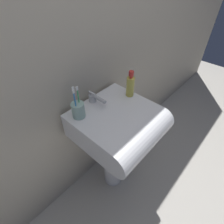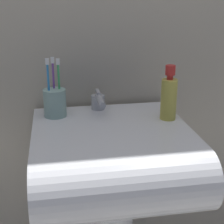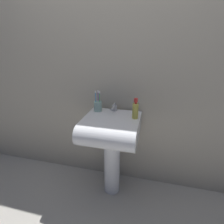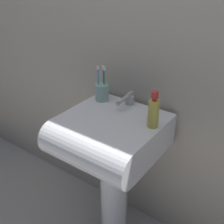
{
  "view_description": "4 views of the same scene",
  "coord_description": "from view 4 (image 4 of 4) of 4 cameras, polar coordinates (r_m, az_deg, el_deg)",
  "views": [
    {
      "loc": [
        -0.6,
        -0.53,
        1.54
      ],
      "look_at": [
        -0.02,
        -0.01,
        0.84
      ],
      "focal_mm": 28.0,
      "sensor_mm": 36.0,
      "label": 1
    },
    {
      "loc": [
        -0.17,
        -0.99,
        1.24
      ],
      "look_at": [
        0.01,
        0.0,
        0.87
      ],
      "focal_mm": 55.0,
      "sensor_mm": 36.0,
      "label": 2
    },
    {
      "loc": [
        0.35,
        -1.37,
        1.44
      ],
      "look_at": [
        0.01,
        -0.02,
        0.89
      ],
      "focal_mm": 28.0,
      "sensor_mm": 36.0,
      "label": 3
    },
    {
      "loc": [
        0.71,
        -1.01,
        1.51
      ],
      "look_at": [
        -0.02,
        0.01,
        0.84
      ],
      "focal_mm": 45.0,
      "sensor_mm": 36.0,
      "label": 4
    }
  ],
  "objects": [
    {
      "name": "soap_bottle",
      "position": [
        1.31,
        8.42,
        -0.03
      ],
      "size": [
        0.05,
        0.05,
        0.18
      ],
      "color": "gold",
      "rests_on": "sink_basin"
    },
    {
      "name": "faucet",
      "position": [
        1.51,
        3.24,
        2.58
      ],
      "size": [
        0.05,
        0.15,
        0.07
      ],
      "color": "#B7B7BC",
      "rests_on": "sink_basin"
    },
    {
      "name": "toothbrush_cup",
      "position": [
        1.56,
        -2.04,
        4.14
      ],
      "size": [
        0.08,
        0.08,
        0.2
      ],
      "color": "#99BFB2",
      "rests_on": "sink_basin"
    },
    {
      "name": "sink_pedestal",
      "position": [
        1.71,
        0.38,
        -15.88
      ],
      "size": [
        0.16,
        0.16,
        0.65
      ],
      "primitive_type": "cylinder",
      "color": "white",
      "rests_on": "ground"
    },
    {
      "name": "sink_basin",
      "position": [
        1.41,
        -1.03,
        -5.18
      ],
      "size": [
        0.49,
        0.51,
        0.18
      ],
      "color": "white",
      "rests_on": "sink_pedestal"
    },
    {
      "name": "wall_back",
      "position": [
        1.48,
        6.43,
        15.74
      ],
      "size": [
        5.0,
        0.05,
        2.4
      ],
      "primitive_type": "cube",
      "color": "#B7AD99",
      "rests_on": "ground"
    }
  ]
}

